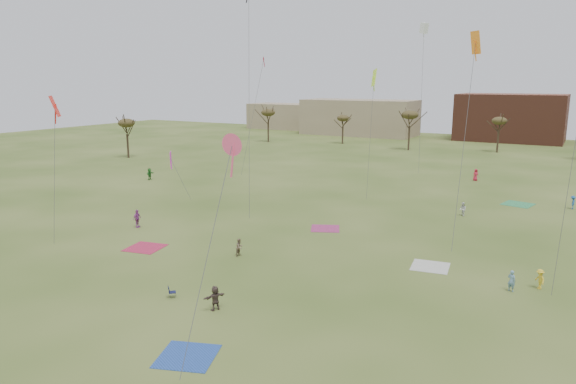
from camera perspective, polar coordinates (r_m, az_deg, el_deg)
The scene contains 21 objects.
ground at distance 40.26m, azimuth -8.64°, elevation -10.79°, with size 260.00×260.00×0.00m, color #344B17.
spectator_fore_b at distance 47.89m, azimuth -5.23°, elevation -5.94°, with size 0.78×0.61×1.60m, color #7B634E.
spectator_fore_c at distance 37.26m, azimuth -7.84°, elevation -11.23°, with size 1.61×0.51×1.74m, color brown.
flyer_mid_b at distance 44.69m, azimuth 25.45°, elevation -8.46°, with size 1.00×0.57×1.54m, color yellow.
flyer_mid_c at distance 43.35m, azimuth 22.91°, elevation -8.79°, with size 0.60×0.39×1.64m, color #6992AF.
spectator_mid_d at distance 58.90m, azimuth -15.92°, elevation -2.77°, with size 1.15×0.48×1.96m, color #9E4299.
spectator_mid_e at distance 64.71m, azimuth 18.29°, elevation -1.77°, with size 0.78×0.61×1.61m, color silver.
flyer_far_a at distance 86.78m, azimuth -14.65°, elevation 1.89°, with size 1.70×0.54×1.83m, color #236B24.
flyer_far_b at distance 88.18m, azimuth 19.53°, elevation 1.76°, with size 0.91×0.60×1.87m, color red.
flyer_far_c at distance 73.55m, azimuth 28.29°, elevation -0.99°, with size 1.07×0.61×1.65m, color #205697.
blanket_red at distance 51.90m, azimuth -15.11°, elevation -5.82°, with size 3.20×3.20×0.03m, color #B52446.
blanket_blue at distance 32.20m, azimuth -10.78°, elevation -16.97°, with size 3.19×3.19×0.03m, color #254AA2.
blanket_cream at distance 46.84m, azimuth 15.05°, elevation -7.76°, with size 3.04×3.04×0.03m, color beige.
blanket_plum at distance 56.60m, azimuth 4.03°, elevation -3.95°, with size 2.98×2.98×0.03m, color #A13167.
blanket_olive at distance 73.47m, azimuth 23.49°, elevation -1.22°, with size 3.44×3.44×0.03m, color #348F54.
camp_chair_center at distance 39.99m, azimuth -12.36°, elevation -10.69°, with size 0.74×0.74×0.87m.
kites_aloft at distance 69.03m, azimuth 7.00°, elevation 17.22°, with size 61.65×69.42×25.76m.
tree_line at distance 111.50m, azimuth 16.15°, elevation 7.16°, with size 117.44×49.32×8.91m.
building_tan at distance 155.66m, azimuth 7.69°, elevation 7.97°, with size 32.00×14.00×10.00m, color #937F60.
building_brick at distance 150.36m, azimuth 22.82°, elevation 7.40°, with size 26.00×16.00×12.00m, color brown.
building_tan_west at distance 175.26m, azimuth -0.65°, elevation 8.17°, with size 20.00×12.00×8.00m, color #937F60.
Camera 1 is at (23.34, -28.94, 15.45)m, focal length 33.06 mm.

